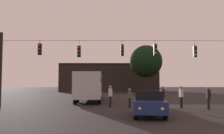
{
  "coord_description": "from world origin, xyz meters",
  "views": [
    {
      "loc": [
        -0.73,
        -5.16,
        1.98
      ],
      "look_at": [
        -0.49,
        20.14,
        3.66
      ],
      "focal_mm": 38.4,
      "sensor_mm": 36.0,
      "label": 1
    }
  ],
  "objects_px": {
    "pedestrian_crossing_right": "(130,97)",
    "city_bus": "(90,84)",
    "pedestrian_near_bus": "(181,95)",
    "pedestrian_trailing": "(110,95)",
    "tree_left_silhouette": "(146,61)",
    "pedestrian_crossing_left": "(163,96)",
    "car_near_right": "(149,103)",
    "pedestrian_crossing_center": "(208,97)"
  },
  "relations": [
    {
      "from": "tree_left_silhouette",
      "to": "city_bus",
      "type": "bearing_deg",
      "value": -116.51
    },
    {
      "from": "city_bus",
      "to": "car_near_right",
      "type": "height_order",
      "value": "city_bus"
    },
    {
      "from": "pedestrian_trailing",
      "to": "tree_left_silhouette",
      "type": "height_order",
      "value": "tree_left_silhouette"
    },
    {
      "from": "city_bus",
      "to": "pedestrian_near_bus",
      "type": "height_order",
      "value": "city_bus"
    },
    {
      "from": "pedestrian_crossing_right",
      "to": "tree_left_silhouette",
      "type": "relative_size",
      "value": 0.17
    },
    {
      "from": "city_bus",
      "to": "pedestrian_trailing",
      "type": "bearing_deg",
      "value": -71.35
    },
    {
      "from": "car_near_right",
      "to": "pedestrian_trailing",
      "type": "relative_size",
      "value": 2.55
    },
    {
      "from": "city_bus",
      "to": "pedestrian_crossing_center",
      "type": "xyz_separation_m",
      "value": [
        9.54,
        -8.63,
        -0.91
      ]
    },
    {
      "from": "pedestrian_crossing_left",
      "to": "tree_left_silhouette",
      "type": "relative_size",
      "value": 0.19
    },
    {
      "from": "pedestrian_crossing_center",
      "to": "tree_left_silhouette",
      "type": "xyz_separation_m",
      "value": [
        -0.56,
        26.62,
        5.02
      ]
    },
    {
      "from": "city_bus",
      "to": "pedestrian_crossing_left",
      "type": "xyz_separation_m",
      "value": [
        6.34,
        -7.57,
        -0.88
      ]
    },
    {
      "from": "pedestrian_crossing_left",
      "to": "pedestrian_trailing",
      "type": "relative_size",
      "value": 0.98
    },
    {
      "from": "pedestrian_crossing_left",
      "to": "pedestrian_trailing",
      "type": "height_order",
      "value": "pedestrian_trailing"
    },
    {
      "from": "pedestrian_crossing_right",
      "to": "tree_left_silhouette",
      "type": "height_order",
      "value": "tree_left_silhouette"
    },
    {
      "from": "tree_left_silhouette",
      "to": "pedestrian_near_bus",
      "type": "bearing_deg",
      "value": -92.6
    },
    {
      "from": "pedestrian_crossing_left",
      "to": "pedestrian_near_bus",
      "type": "xyz_separation_m",
      "value": [
        1.47,
        -0.04,
        0.01
      ]
    },
    {
      "from": "pedestrian_crossing_left",
      "to": "pedestrian_near_bus",
      "type": "height_order",
      "value": "pedestrian_near_bus"
    },
    {
      "from": "pedestrian_crossing_left",
      "to": "pedestrian_crossing_right",
      "type": "xyz_separation_m",
      "value": [
        -2.57,
        0.36,
        -0.12
      ]
    },
    {
      "from": "pedestrian_near_bus",
      "to": "pedestrian_crossing_right",
      "type": "bearing_deg",
      "value": 174.44
    },
    {
      "from": "city_bus",
      "to": "pedestrian_crossing_right",
      "type": "height_order",
      "value": "city_bus"
    },
    {
      "from": "city_bus",
      "to": "pedestrian_crossing_left",
      "type": "relative_size",
      "value": 6.41
    },
    {
      "from": "pedestrian_near_bus",
      "to": "pedestrian_crossing_left",
      "type": "bearing_deg",
      "value": 178.6
    },
    {
      "from": "pedestrian_near_bus",
      "to": "pedestrian_trailing",
      "type": "bearing_deg",
      "value": 169.91
    },
    {
      "from": "pedestrian_crossing_left",
      "to": "tree_left_silhouette",
      "type": "xyz_separation_m",
      "value": [
        2.63,
        25.57,
        5.0
      ]
    },
    {
      "from": "pedestrian_crossing_right",
      "to": "car_near_right",
      "type": "bearing_deg",
      "value": -81.17
    },
    {
      "from": "pedestrian_crossing_center",
      "to": "pedestrian_crossing_right",
      "type": "xyz_separation_m",
      "value": [
        -5.76,
        1.42,
        -0.09
      ]
    },
    {
      "from": "pedestrian_crossing_center",
      "to": "pedestrian_near_bus",
      "type": "bearing_deg",
      "value": 149.3
    },
    {
      "from": "car_near_right",
      "to": "pedestrian_trailing",
      "type": "xyz_separation_m",
      "value": [
        -2.29,
        5.39,
        0.2
      ]
    },
    {
      "from": "city_bus",
      "to": "car_near_right",
      "type": "distance_m",
      "value": 12.87
    },
    {
      "from": "pedestrian_crossing_right",
      "to": "tree_left_silhouette",
      "type": "xyz_separation_m",
      "value": [
        5.2,
        25.21,
        5.11
      ]
    },
    {
      "from": "tree_left_silhouette",
      "to": "pedestrian_crossing_left",
      "type": "bearing_deg",
      "value": -95.88
    },
    {
      "from": "pedestrian_crossing_right",
      "to": "pedestrian_near_bus",
      "type": "height_order",
      "value": "pedestrian_near_bus"
    },
    {
      "from": "pedestrian_crossing_left",
      "to": "pedestrian_crossing_right",
      "type": "height_order",
      "value": "pedestrian_crossing_left"
    },
    {
      "from": "pedestrian_crossing_right",
      "to": "city_bus",
      "type": "bearing_deg",
      "value": 117.62
    },
    {
      "from": "pedestrian_crossing_center",
      "to": "tree_left_silhouette",
      "type": "distance_m",
      "value": 27.1
    },
    {
      "from": "pedestrian_trailing",
      "to": "pedestrian_crossing_left",
      "type": "bearing_deg",
      "value": -13.1
    },
    {
      "from": "car_near_right",
      "to": "city_bus",
      "type": "bearing_deg",
      "value": 110.63
    },
    {
      "from": "city_bus",
      "to": "tree_left_silhouette",
      "type": "height_order",
      "value": "tree_left_silhouette"
    },
    {
      "from": "pedestrian_crossing_left",
      "to": "pedestrian_near_bus",
      "type": "relative_size",
      "value": 0.99
    },
    {
      "from": "pedestrian_trailing",
      "to": "tree_left_silhouette",
      "type": "xyz_separation_m",
      "value": [
        6.74,
        24.61,
        4.98
      ]
    },
    {
      "from": "tree_left_silhouette",
      "to": "pedestrian_crossing_right",
      "type": "bearing_deg",
      "value": -101.66
    },
    {
      "from": "car_near_right",
      "to": "pedestrian_near_bus",
      "type": "distance_m",
      "value": 5.5
    }
  ]
}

